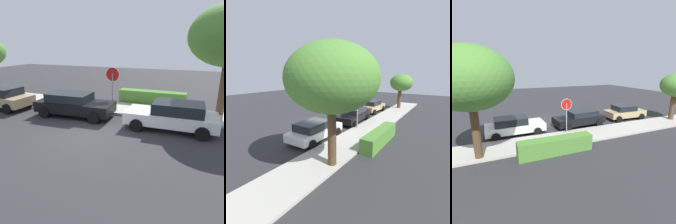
{
  "view_description": "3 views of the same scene",
  "coord_description": "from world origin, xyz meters",
  "views": [
    {
      "loc": [
        4.68,
        -8.25,
        4.14
      ],
      "look_at": [
        0.87,
        1.3,
        0.93
      ],
      "focal_mm": 35.0,
      "sensor_mm": 36.0,
      "label": 1
    },
    {
      "loc": [
        12.82,
        10.52,
        4.82
      ],
      "look_at": [
        -0.21,
        1.91,
        1.28
      ],
      "focal_mm": 28.0,
      "sensor_mm": 36.0,
      "label": 2
    },
    {
      "loc": [
        5.08,
        15.88,
        5.07
      ],
      "look_at": [
        -1.21,
        0.88,
        0.99
      ],
      "focal_mm": 28.0,
      "sensor_mm": 36.0,
      "label": 3
    }
  ],
  "objects": [
    {
      "name": "street_tree_mid_block",
      "position": [
        6.03,
        5.71,
        4.54
      ],
      "size": [
        4.47,
        4.47,
        6.26
      ],
      "color": "#513823",
      "rests_on": "ground_plane"
    },
    {
      "name": "stop_sign",
      "position": [
        -0.14,
        3.94,
        1.97
      ],
      "size": [
        0.87,
        0.08,
        2.83
      ],
      "color": "gray",
      "rests_on": "ground_plane"
    },
    {
      "name": "ground_plane",
      "position": [
        0.0,
        0.0,
        0.0
      ],
      "size": [
        60.0,
        60.0,
        0.0
      ],
      "primitive_type": "plane",
      "color": "#2D2D30"
    },
    {
      "name": "sidewalk_curb",
      "position": [
        0.0,
        4.84,
        0.07
      ],
      "size": [
        32.0,
        2.56,
        0.14
      ],
      "primitive_type": "cube",
      "color": "#B2ADA3",
      "rests_on": "ground_plane"
    },
    {
      "name": "parked_car_white",
      "position": [
        3.66,
        2.46,
        0.74
      ],
      "size": [
        4.48,
        2.14,
        1.41
      ],
      "color": "white",
      "rests_on": "ground_plane"
    },
    {
      "name": "parked_car_black",
      "position": [
        -2.06,
        2.53,
        0.73
      ],
      "size": [
        4.66,
        2.28,
        1.39
      ],
      "color": "black",
      "rests_on": "ground_plane"
    },
    {
      "name": "front_yard_hedge",
      "position": [
        1.75,
        6.67,
        0.5
      ],
      "size": [
        4.62,
        0.85,
        1.0
      ],
      "color": "#4C8433",
      "rests_on": "ground_plane"
    },
    {
      "name": "parked_car_tan",
      "position": [
        -7.35,
        2.27,
        0.74
      ],
      "size": [
        4.1,
        2.2,
        1.42
      ],
      "color": "tan",
      "rests_on": "ground_plane"
    }
  ]
}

